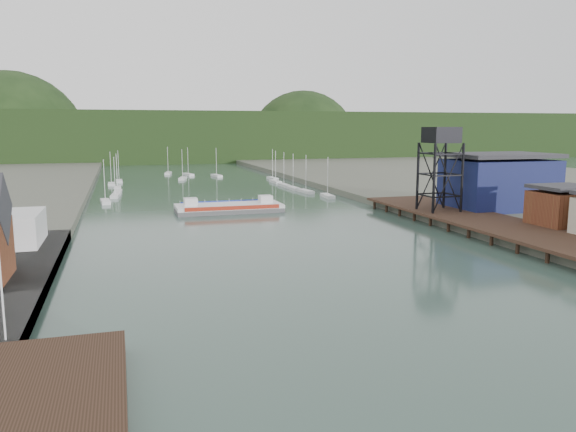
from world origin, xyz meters
TOP-DOWN VIEW (x-y plane):
  - ground at (0.00, 0.00)m, footprint 600.00×600.00m
  - west_stage at (-29.00, 0.00)m, footprint 10.00×18.00m
  - east_pier at (37.00, 45.00)m, footprint 14.00×70.00m
  - flagpole at (-33.00, 10.00)m, footprint 0.16×0.16m
  - lift_tower at (35.00, 58.00)m, footprint 6.50×6.50m
  - blue_shed at (50.00, 60.00)m, footprint 20.50×14.50m
  - marina_sailboats at (0.08, 138.46)m, footprint 57.71×92.65m
  - distant_hills at (-3.98, 301.35)m, footprint 500.00×120.00m
  - chain_ferry at (-1.61, 81.94)m, footprint 22.72×9.33m

SIDE VIEW (x-z plane):
  - ground at x=0.00m, z-range 0.00..0.00m
  - marina_sailboats at x=0.08m, z-range -0.10..0.80m
  - west_stage at x=-29.00m, z-range 0.00..1.80m
  - chain_ferry at x=-1.61m, z-range -0.70..2.57m
  - east_pier at x=37.00m, z-range 0.67..3.12m
  - blue_shed at x=50.00m, z-range 1.41..12.71m
  - flagpole at x=-33.00m, z-range 1.60..13.60m
  - distant_hills at x=-3.98m, z-range -29.62..50.38m
  - lift_tower at x=35.00m, z-range 7.65..23.65m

